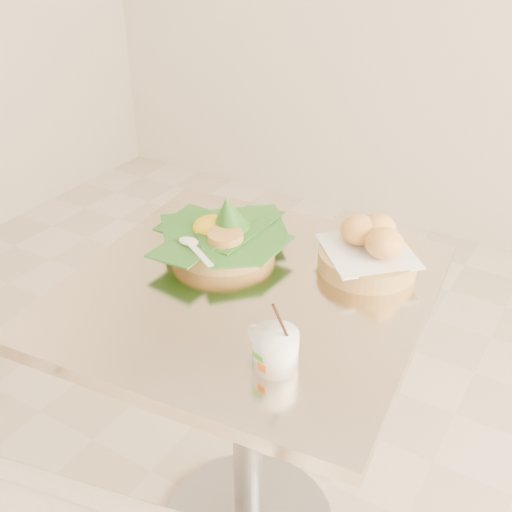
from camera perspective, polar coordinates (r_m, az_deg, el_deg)
The scene contains 5 objects.
floor at distance 1.85m, azimuth -3.55°, elevation -21.30°, with size 3.60×3.60×0.00m, color beige.
cafe_table at distance 1.42m, azimuth -0.81°, elevation -10.20°, with size 0.77×0.77×0.75m.
rice_basket at distance 1.40m, azimuth -2.99°, elevation 1.97°, with size 0.29×0.29×0.14m.
bread_basket at distance 1.35m, azimuth 10.06°, elevation 0.56°, with size 0.25×0.25×0.11m.
coffee_mug at distance 1.08m, azimuth 1.66°, elevation -8.18°, with size 0.11×0.08×0.13m.
Camera 1 is at (0.68, -0.91, 1.47)m, focal length 45.00 mm.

